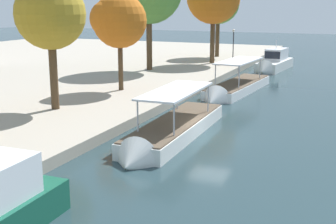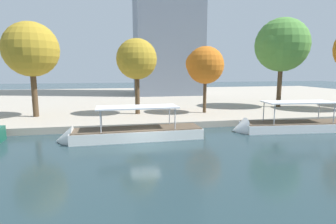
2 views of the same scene
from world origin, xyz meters
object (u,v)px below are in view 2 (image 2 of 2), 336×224
at_px(tour_boat_3, 288,128).
at_px(tree_4, 30,50).
at_px(tree_0, 282,45).
at_px(tree_1, 204,64).
at_px(tree_3, 135,60).
at_px(tour_boat_2, 128,136).

relative_size(tour_boat_3, tree_4, 1.17).
xyz_separation_m(tour_boat_3, tree_0, (6.75, 12.27, 9.56)).
distance_m(tree_0, tree_4, 33.93).
relative_size(tree_0, tree_1, 1.53).
xyz_separation_m(tree_0, tree_1, (-12.97, -3.17, -2.94)).
bearing_deg(tree_1, tree_4, 177.41).
height_order(tour_boat_3, tree_3, tree_3).
bearing_deg(tree_1, tour_boat_3, -55.62).
bearing_deg(tree_4, tree_3, -2.14).
bearing_deg(tree_0, tour_boat_2, -151.50).
bearing_deg(tour_boat_3, tree_1, -51.09).
bearing_deg(tree_4, tree_1, -2.59).
relative_size(tree_3, tree_4, 0.85).
bearing_deg(tour_boat_2, tree_1, -138.62).
distance_m(tree_1, tree_3, 8.74).
bearing_deg(tree_3, tour_boat_3, -32.69).
bearing_deg(tour_boat_3, tree_0, -114.29).
xyz_separation_m(tree_0, tree_4, (-33.83, -2.23, -1.35)).
xyz_separation_m(tour_boat_3, tree_1, (-6.22, 9.09, 6.62)).
distance_m(tree_0, tree_3, 21.98).
bearing_deg(tree_0, tree_3, -172.94).
height_order(tree_0, tree_3, tree_0).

